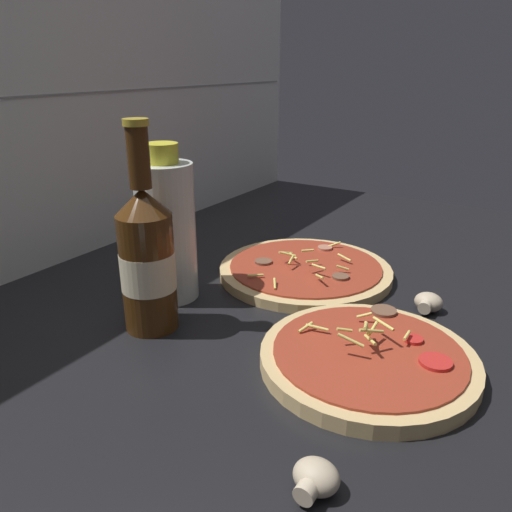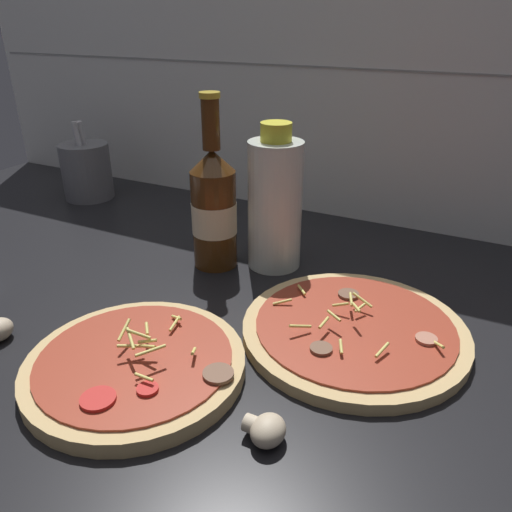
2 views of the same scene
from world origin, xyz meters
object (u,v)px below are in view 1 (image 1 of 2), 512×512
Objects in this scene: mushroom_left at (315,478)px; mushroom_right at (428,303)px; oil_bottle at (167,230)px; pizza_far at (305,270)px; pizza_near at (368,358)px; beer_bottle at (147,258)px.

mushroom_left is 36.53cm from mushroom_right.
oil_bottle is at bearing 113.98° from mushroom_right.
mushroom_right is at bearing -96.65° from pizza_far.
oil_bottle is 5.52× the size of mushroom_right.
pizza_near is at bearing 7.90° from mushroom_left.
pizza_near is 17.36cm from mushroom_right.
pizza_near is at bearing -94.14° from oil_bottle.
mushroom_left is at bearing -122.46° from oil_bottle.
beer_bottle is 33.69cm from mushroom_left.
pizza_far reaches higher than mushroom_right.
beer_bottle reaches higher than oil_bottle.
pizza_near is 29.11cm from beer_bottle.
mushroom_right is at bearing 0.57° from mushroom_left.
oil_bottle is at bearing 142.02° from pizza_far.
pizza_far is at bearing 27.75° from mushroom_left.
pizza_far is at bearing -20.16° from beer_bottle.
beer_bottle is 6.43× the size of mushroom_left.
pizza_far is 6.74× the size of mushroom_left.
beer_bottle reaches higher than mushroom_left.
mushroom_left is (-38.87, -20.46, 0.49)cm from pizza_far.
pizza_near is 26.42cm from pizza_far.
oil_bottle is (-17.28, 13.49, 9.38)cm from pizza_far.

